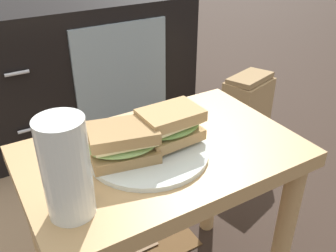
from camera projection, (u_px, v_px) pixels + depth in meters
The scene contains 7 objects.
side_table at pixel (162, 184), 0.81m from camera, with size 0.56×0.36×0.46m.
tv_cabinet at pixel (75, 69), 1.60m from camera, with size 0.96×0.46×0.58m.
plate at pixel (148, 152), 0.74m from camera, with size 0.24×0.24×0.01m, color silver.
sandwich_front at pixel (124, 143), 0.70m from camera, with size 0.15×0.12×0.07m.
sandwich_back at pixel (170, 125), 0.74m from camera, with size 0.13×0.10×0.07m.
beer_glass at pixel (66, 170), 0.56m from camera, with size 0.07×0.07×0.17m.
paper_bag at pixel (246, 116), 1.49m from camera, with size 0.21×0.17×0.35m.
Camera 1 is at (-0.32, -0.55, 0.88)m, focal length 40.12 mm.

